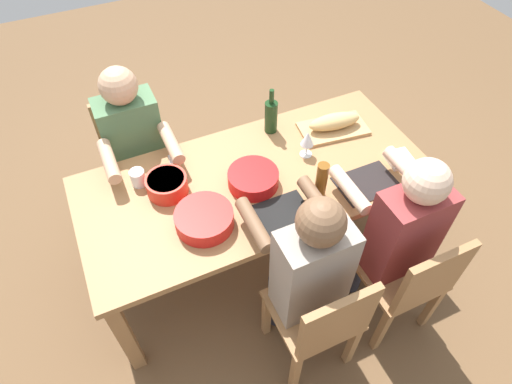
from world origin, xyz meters
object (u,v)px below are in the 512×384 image
(cutting_board, at_px, (333,129))
(serving_bowl_greens, at_px, (253,178))
(chair_far_center, at_px, (322,320))
(napkin_stack, at_px, (400,159))
(serving_bowl_fruit, at_px, (204,218))
(diner_near_right, at_px, (136,146))
(beer_bottle, at_px, (321,181))
(cup_near_right, at_px, (138,178))
(diner_far_center, at_px, (307,267))
(bread_loaf, at_px, (334,121))
(wine_bottle, at_px, (271,116))
(dining_table, at_px, (256,189))
(diner_far_left, at_px, (398,229))
(wine_glass, at_px, (308,139))
(chair_near_right, at_px, (135,152))
(serving_bowl_salad, at_px, (167,184))
(chair_far_left, at_px, (410,280))

(cutting_board, bearing_deg, serving_bowl_greens, 17.88)
(chair_far_center, xyz_separation_m, napkin_stack, (-0.79, -0.55, 0.27))
(chair_far_center, relative_size, serving_bowl_fruit, 2.92)
(diner_near_right, relative_size, beer_bottle, 5.45)
(serving_bowl_fruit, bearing_deg, cup_near_right, -60.72)
(diner_far_center, distance_m, serving_bowl_fruit, 0.55)
(bread_loaf, bearing_deg, cup_near_right, -2.70)
(napkin_stack, bearing_deg, serving_bowl_fruit, -1.70)
(cup_near_right, bearing_deg, wine_bottle, -173.17)
(dining_table, height_order, serving_bowl_greens, serving_bowl_greens)
(serving_bowl_greens, bearing_deg, diner_far_left, 135.21)
(bread_loaf, relative_size, wine_glass, 1.93)
(diner_near_right, height_order, cutting_board, diner_near_right)
(bread_loaf, height_order, wine_bottle, wine_bottle)
(chair_near_right, relative_size, cutting_board, 2.12)
(chair_near_right, distance_m, chair_far_center, 1.61)
(wine_bottle, xyz_separation_m, beer_bottle, (-0.01, 0.57, 0.00))
(serving_bowl_fruit, bearing_deg, diner_near_right, -77.50)
(chair_far_center, height_order, napkin_stack, chair_far_center)
(diner_far_center, distance_m, bread_loaf, 0.96)
(wine_bottle, distance_m, wine_glass, 0.29)
(diner_far_left, xyz_separation_m, serving_bowl_salad, (0.98, -0.69, 0.10))
(chair_far_left, relative_size, diner_far_center, 0.71)
(diner_far_center, bearing_deg, serving_bowl_fruit, -48.44)
(diner_near_right, distance_m, cutting_board, 1.19)
(serving_bowl_salad, distance_m, beer_bottle, 0.80)
(dining_table, relative_size, bread_loaf, 5.97)
(diner_far_left, height_order, wine_bottle, diner_far_left)
(chair_far_left, bearing_deg, wine_glass, -76.92)
(cutting_board, bearing_deg, chair_far_left, 86.13)
(wine_bottle, height_order, cup_near_right, wine_bottle)
(cup_near_right, bearing_deg, bread_loaf, 177.30)
(diner_near_right, xyz_separation_m, napkin_stack, (-1.32, 0.79, 0.05))
(dining_table, relative_size, wine_glass, 11.50)
(diner_far_left, relative_size, bread_loaf, 3.75)
(bread_loaf, bearing_deg, serving_bowl_fruit, 20.05)
(serving_bowl_greens, relative_size, wine_glass, 1.63)
(bread_loaf, bearing_deg, diner_near_right, -20.11)
(chair_far_center, distance_m, wine_bottle, 1.17)
(diner_near_right, height_order, cup_near_right, diner_near_right)
(diner_far_left, height_order, bread_loaf, diner_far_left)
(wine_bottle, bearing_deg, serving_bowl_fruit, 39.63)
(cutting_board, relative_size, wine_glass, 2.41)
(chair_far_center, xyz_separation_m, cup_near_right, (0.58, -0.99, 0.30))
(chair_far_center, distance_m, cup_near_right, 1.19)
(cutting_board, distance_m, beer_bottle, 0.54)
(diner_near_right, xyz_separation_m, bread_loaf, (-1.11, 0.41, 0.11))
(serving_bowl_fruit, relative_size, serving_bowl_greens, 1.07)
(serving_bowl_salad, height_order, serving_bowl_fruit, serving_bowl_salad)
(chair_near_right, bearing_deg, wine_bottle, 150.44)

